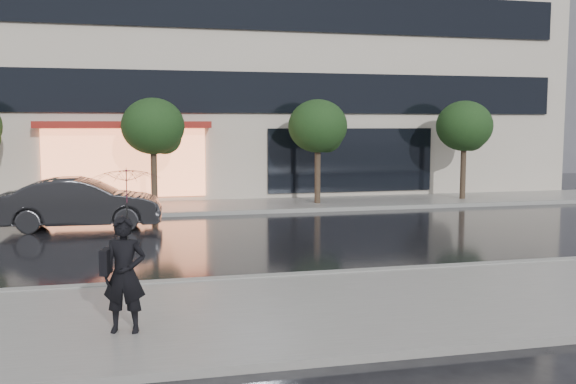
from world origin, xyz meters
name	(u,v)px	position (x,y,z in m)	size (l,w,h in m)	color
ground	(312,268)	(0.00, 0.00, 0.00)	(120.00, 120.00, 0.00)	black
sidewalk_near	(365,307)	(0.00, -3.25, 0.06)	(60.00, 4.50, 0.12)	slate
sidewalk_far	(237,206)	(0.00, 10.25, 0.06)	(60.00, 3.50, 0.12)	slate
curb_near	(326,275)	(0.00, -1.00, 0.07)	(60.00, 0.25, 0.14)	gray
curb_far	(245,212)	(0.00, 8.50, 0.07)	(60.00, 0.25, 0.14)	gray
bg_building_right	(556,55)	(26.00, 28.00, 8.00)	(12.00, 12.00, 16.00)	#4C4C54
tree_mid_west	(155,128)	(-2.94, 10.03, 2.92)	(2.20, 2.20, 3.99)	#33261C
tree_mid_east	(319,128)	(3.06, 10.03, 2.92)	(2.20, 2.20, 3.99)	#33261C
tree_far_east	(465,128)	(9.06, 10.03, 2.92)	(2.20, 2.20, 3.99)	#33261C
parked_car	(82,203)	(-5.18, 6.55, 0.75)	(1.59, 4.57, 1.50)	black
pedestrian_with_umbrella	(126,225)	(-3.79, -3.85, 1.67)	(1.13, 1.14, 2.36)	black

